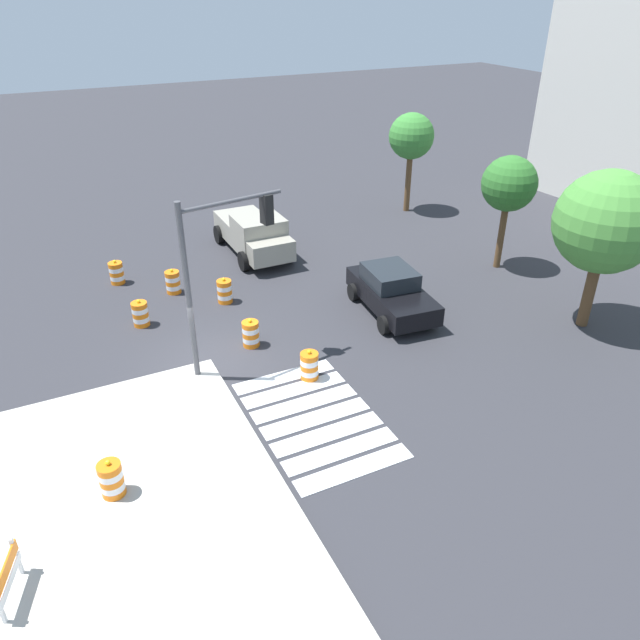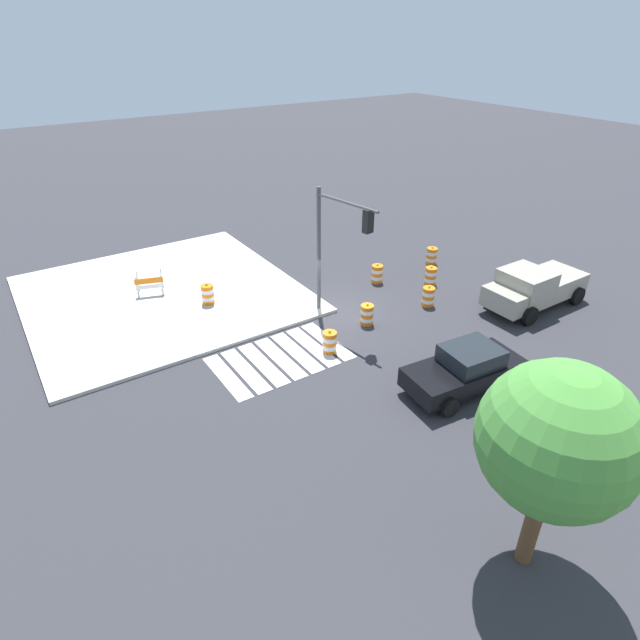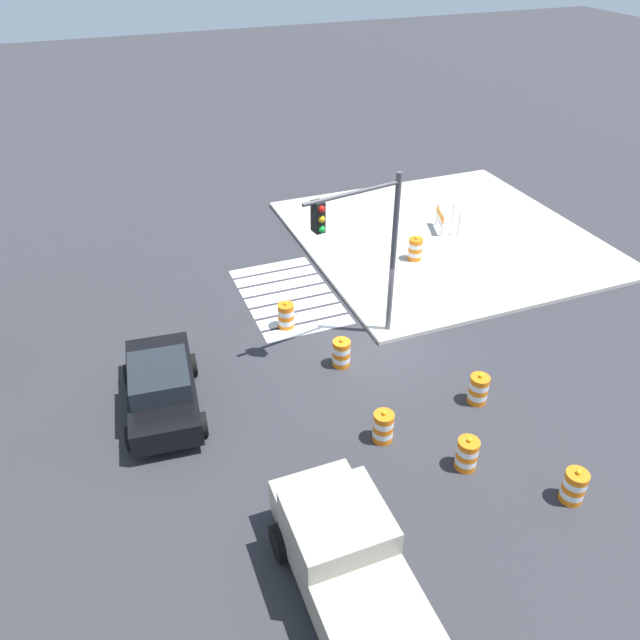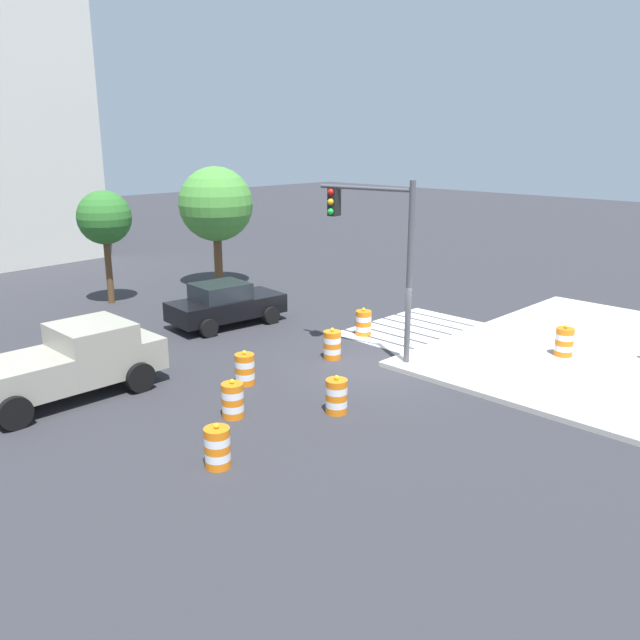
# 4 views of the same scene
# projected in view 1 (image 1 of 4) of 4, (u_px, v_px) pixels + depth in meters

# --- Properties ---
(ground_plane) EXTENTS (120.00, 120.00, 0.00)m
(ground_plane) POSITION_uv_depth(u_px,v_px,m) (211.00, 363.00, 19.39)
(ground_plane) COLOR #2D2D33
(sidewalk_corner) EXTENTS (12.00, 12.00, 0.15)m
(sidewalk_corner) POSITION_uv_depth(u_px,v_px,m) (16.00, 578.00, 12.36)
(sidewalk_corner) COLOR #BCB7AD
(sidewalk_corner) RESTS_ON ground
(crosswalk_stripes) EXTENTS (5.10, 3.20, 0.02)m
(crosswalk_stripes) POSITION_uv_depth(u_px,v_px,m) (316.00, 418.00, 16.95)
(crosswalk_stripes) COLOR silver
(crosswalk_stripes) RESTS_ON ground
(sports_car) EXTENTS (4.46, 2.47, 1.63)m
(sports_car) POSITION_uv_depth(u_px,v_px,m) (391.00, 291.00, 22.07)
(sports_car) COLOR black
(sports_car) RESTS_ON ground
(pickup_truck) EXTENTS (5.15, 2.35, 1.92)m
(pickup_truck) POSITION_uv_depth(u_px,v_px,m) (255.00, 234.00, 26.55)
(pickup_truck) COLOR gray
(pickup_truck) RESTS_ON ground
(traffic_barrel_near_corner) EXTENTS (0.56, 0.56, 1.02)m
(traffic_barrel_near_corner) POSITION_uv_depth(u_px,v_px,m) (117.00, 273.00, 24.27)
(traffic_barrel_near_corner) COLOR orange
(traffic_barrel_near_corner) RESTS_ON ground
(traffic_barrel_crosswalk_end) EXTENTS (0.56, 0.56, 1.02)m
(traffic_barrel_crosswalk_end) POSITION_uv_depth(u_px,v_px,m) (225.00, 291.00, 22.84)
(traffic_barrel_crosswalk_end) COLOR orange
(traffic_barrel_crosswalk_end) RESTS_ON ground
(traffic_barrel_median_near) EXTENTS (0.56, 0.56, 1.02)m
(traffic_barrel_median_near) POSITION_uv_depth(u_px,v_px,m) (251.00, 334.00, 20.12)
(traffic_barrel_median_near) COLOR orange
(traffic_barrel_median_near) RESTS_ON ground
(traffic_barrel_median_far) EXTENTS (0.56, 0.56, 1.02)m
(traffic_barrel_median_far) POSITION_uv_depth(u_px,v_px,m) (140.00, 314.00, 21.31)
(traffic_barrel_median_far) COLOR orange
(traffic_barrel_median_far) RESTS_ON ground
(traffic_barrel_far_curb) EXTENTS (0.56, 0.56, 1.02)m
(traffic_barrel_far_curb) POSITION_uv_depth(u_px,v_px,m) (309.00, 366.00, 18.45)
(traffic_barrel_far_curb) COLOR orange
(traffic_barrel_far_curb) RESTS_ON ground
(traffic_barrel_lane_center) EXTENTS (0.56, 0.56, 1.02)m
(traffic_barrel_lane_center) POSITION_uv_depth(u_px,v_px,m) (173.00, 282.00, 23.54)
(traffic_barrel_lane_center) COLOR orange
(traffic_barrel_lane_center) RESTS_ON ground
(traffic_barrel_on_sidewalk) EXTENTS (0.56, 0.56, 1.02)m
(traffic_barrel_on_sidewalk) POSITION_uv_depth(u_px,v_px,m) (111.00, 479.00, 14.07)
(traffic_barrel_on_sidewalk) COLOR orange
(traffic_barrel_on_sidewalk) RESTS_ON sidewalk_corner
(traffic_light_pole) EXTENTS (0.82, 3.26, 5.50)m
(traffic_light_pole) POSITION_uv_depth(u_px,v_px,m) (221.00, 252.00, 17.34)
(traffic_light_pole) COLOR #4C4C51
(traffic_light_pole) RESTS_ON sidewalk_corner
(street_tree_streetside_near) EXTENTS (3.41, 3.41, 5.55)m
(street_tree_streetside_near) POSITION_uv_depth(u_px,v_px,m) (606.00, 223.00, 19.70)
(street_tree_streetside_near) COLOR brown
(street_tree_streetside_near) RESTS_ON ground
(street_tree_streetside_mid) EXTENTS (2.28, 2.28, 5.03)m
(street_tree_streetside_mid) POSITION_uv_depth(u_px,v_px,m) (411.00, 137.00, 30.29)
(street_tree_streetside_mid) COLOR brown
(street_tree_streetside_mid) RESTS_ON ground
(street_tree_streetside_far) EXTENTS (2.22, 2.22, 4.74)m
(street_tree_streetside_far) POSITION_uv_depth(u_px,v_px,m) (509.00, 185.00, 24.14)
(street_tree_streetside_far) COLOR brown
(street_tree_streetside_far) RESTS_ON ground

